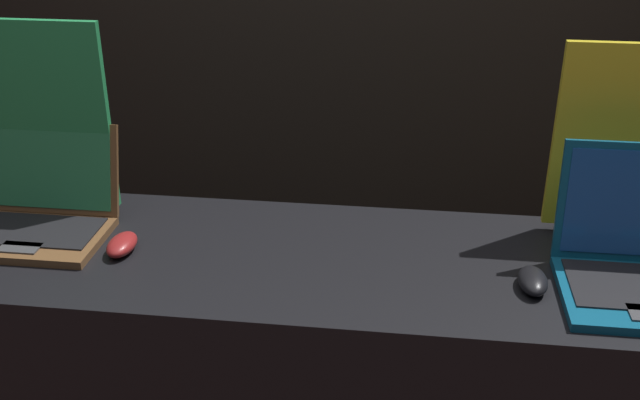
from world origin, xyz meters
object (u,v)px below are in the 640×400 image
at_px(promo_stand_front, 52,124).
at_px(mouse_front, 122,244).
at_px(laptop_front, 42,210).
at_px(promo_stand_back, 625,147).
at_px(mouse_back, 533,281).
at_px(laptop_back, 639,259).

bearing_deg(promo_stand_front, mouse_front, -40.57).
bearing_deg(laptop_front, promo_stand_back, 6.66).
bearing_deg(mouse_back, promo_stand_front, 168.39).
height_order(laptop_front, promo_stand_back, promo_stand_back).
bearing_deg(mouse_back, mouse_front, 177.31).
height_order(laptop_front, mouse_back, laptop_front).
distance_m(promo_stand_front, promo_stand_back, 1.41).
relative_size(promo_stand_front, mouse_back, 4.36).
distance_m(promo_stand_front, laptop_back, 1.44).
bearing_deg(promo_stand_front, laptop_front, -90.00).
bearing_deg(mouse_back, laptop_front, 174.01).
relative_size(mouse_front, laptop_back, 0.34).
height_order(laptop_front, laptop_back, laptop_back).
distance_m(mouse_front, laptop_back, 1.18).
relative_size(mouse_front, mouse_back, 1.00).
xyz_separation_m(laptop_front, mouse_back, (1.19, -0.12, -0.04)).
height_order(mouse_front, laptop_back, laptop_back).
xyz_separation_m(promo_stand_front, laptop_back, (1.41, -0.20, -0.17)).
distance_m(mouse_front, mouse_back, 0.96).
relative_size(promo_stand_front, promo_stand_back, 1.05).
bearing_deg(promo_stand_back, mouse_front, -168.28).
relative_size(laptop_back, promo_stand_back, 0.70).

